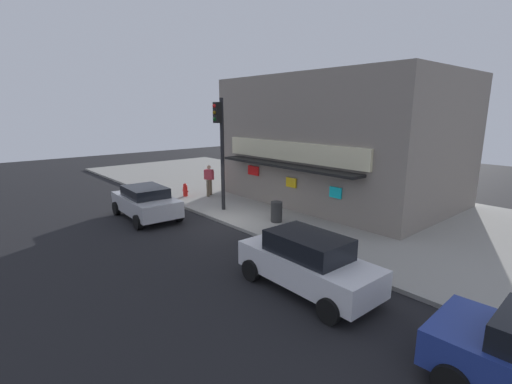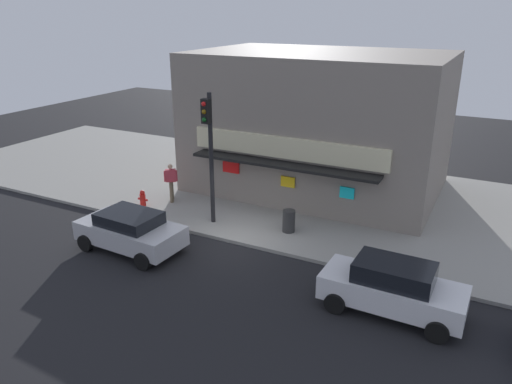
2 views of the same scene
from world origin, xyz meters
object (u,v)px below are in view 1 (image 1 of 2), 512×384
pedestrian (209,179)px  parked_car_white (307,262)px  fire_hydrant (185,190)px  trash_can (276,212)px  parked_car_silver (146,202)px  traffic_light (220,140)px

pedestrian → parked_car_white: 11.76m
fire_hydrant → pedestrian: 1.51m
fire_hydrant → trash_can: (6.94, 0.53, 0.09)m
parked_car_silver → fire_hydrant: bearing=123.4°
trash_can → parked_car_white: (4.85, -3.53, 0.25)m
traffic_light → pedestrian: bearing=157.0°
traffic_light → fire_hydrant: 4.85m
trash_can → parked_car_white: 6.01m
fire_hydrant → parked_car_white: parked_car_white is taller
parked_car_silver → traffic_light: bearing=64.8°
traffic_light → pedestrian: size_ratio=3.03×
traffic_light → trash_can: (3.20, 0.66, -2.98)m
fire_hydrant → pedestrian: bearing=55.2°
pedestrian → parked_car_silver: (1.44, -4.49, -0.34)m
trash_can → fire_hydrant: bearing=-175.7°
fire_hydrant → parked_car_white: 12.17m
fire_hydrant → pedestrian: size_ratio=0.42×
trash_can → parked_car_silver: (-4.72, -3.89, 0.20)m
trash_can → parked_car_silver: parked_car_silver is taller
traffic_light → parked_car_silver: 4.53m
traffic_light → pedestrian: 4.04m
pedestrian → parked_car_silver: 4.72m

